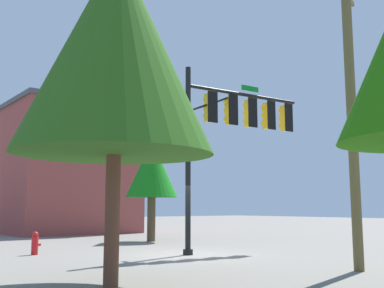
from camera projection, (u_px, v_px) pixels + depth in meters
The scene contains 7 objects.
ground_plane at pixel (188, 255), 16.58m from camera, with size 120.00×120.00×0.00m, color gray.
signal_pole_assembly at pixel (236, 122), 18.52m from camera, with size 5.65×1.24×7.02m.
utility_pole at pixel (351, 111), 12.94m from camera, with size 1.72×0.76×8.52m.
fire_hydrant at pixel (35, 243), 16.66m from camera, with size 0.33×0.24×0.83m.
tree_near at pixel (152, 169), 23.75m from camera, with size 2.67×2.67×5.20m.
tree_mid at pixel (116, 48), 10.63m from camera, with size 4.51×4.51×7.88m.
brick_building at pixel (68, 169), 31.80m from camera, with size 8.29×7.69×8.70m.
Camera 1 is at (-10.37, -13.43, 1.70)m, focal length 42.89 mm.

